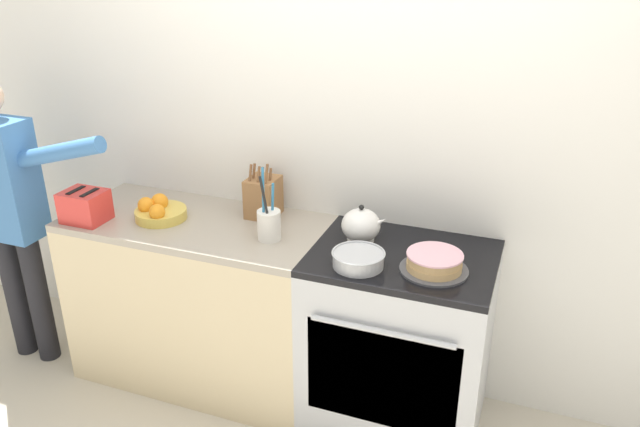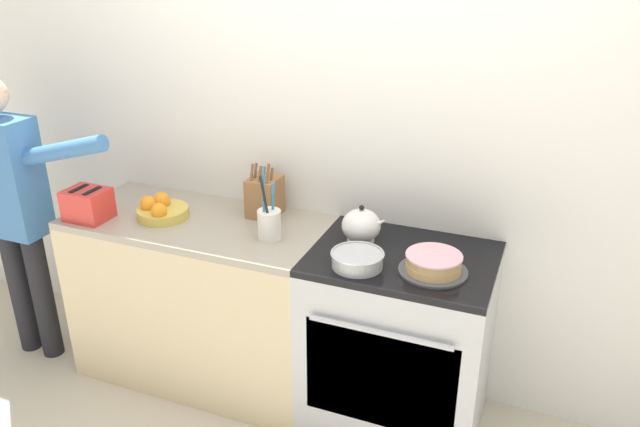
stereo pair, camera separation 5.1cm
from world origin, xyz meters
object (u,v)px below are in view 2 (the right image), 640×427
fruit_bowl (161,210)px  person_baker (13,200)px  layer_cake (433,264)px  utensil_crock (269,223)px  stove_range (398,342)px  mixing_bowl (357,259)px  toaster (88,204)px  knife_block (265,196)px  tea_kettle (362,226)px

fruit_bowl → person_baker: 0.81m
layer_cake → utensil_crock: 0.76m
stove_range → mixing_bowl: bearing=-133.2°
layer_cake → toaster: toaster is taller
mixing_bowl → fruit_bowl: bearing=173.5°
mixing_bowl → utensil_crock: (-0.45, 0.10, 0.04)m
mixing_bowl → person_baker: (-1.84, -0.04, -0.00)m
stove_range → knife_block: bearing=166.7°
layer_cake → toaster: size_ratio=1.31×
stove_range → person_baker: bearing=-174.4°
mixing_bowl → toaster: size_ratio=1.04×
tea_kettle → fruit_bowl: size_ratio=0.86×
knife_block → mixing_bowl: bearing=-29.7°
utensil_crock → toaster: size_ratio=1.56×
toaster → stove_range: bearing=6.9°
person_baker → toaster: bearing=13.8°
layer_cake → knife_block: knife_block is taller
tea_kettle → toaster: tea_kettle is taller
toaster → person_baker: person_baker is taller
layer_cake → tea_kettle: bearing=155.3°
mixing_bowl → fruit_bowl: 1.06m
mixing_bowl → knife_block: 0.68m
mixing_bowl → person_baker: person_baker is taller
toaster → utensil_crock: bearing=7.9°
layer_cake → utensil_crock: bearing=177.5°
utensil_crock → knife_block: bearing=120.6°
knife_block → person_baker: size_ratio=0.18×
knife_block → fruit_bowl: size_ratio=1.14×
tea_kettle → utensil_crock: utensil_crock is taller
knife_block → person_baker: bearing=-163.4°
knife_block → tea_kettle: bearing=-10.5°
knife_block → utensil_crock: bearing=-59.4°
tea_kettle → knife_block: (-0.53, 0.10, 0.03)m
tea_kettle → mixing_bowl: bearing=-75.5°
utensil_crock → fruit_bowl: 0.60m
mixing_bowl → person_baker: 1.84m
utensil_crock → toaster: 0.92m
layer_cake → person_baker: person_baker is taller
tea_kettle → knife_block: size_ratio=0.76×
layer_cake → utensil_crock: size_ratio=0.84×
stove_range → tea_kettle: tea_kettle is taller
toaster → mixing_bowl: bearing=0.9°
knife_block → layer_cake: bearing=-16.6°
layer_cake → tea_kettle: (-0.36, 0.17, 0.04)m
tea_kettle → person_baker: size_ratio=0.14×
stove_range → toaster: size_ratio=4.11×
layer_cake → fruit_bowl: (-1.35, 0.05, 0.00)m
knife_block → utensil_crock: 0.27m
tea_kettle → toaster: size_ratio=0.99×
knife_block → toaster: knife_block is taller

